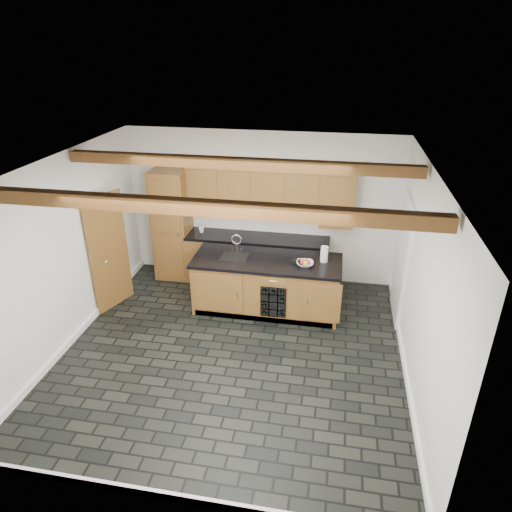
{
  "coord_description": "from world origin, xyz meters",
  "views": [
    {
      "loc": [
        1.33,
        -5.38,
        4.25
      ],
      "look_at": [
        0.21,
        0.8,
        1.22
      ],
      "focal_mm": 32.0,
      "sensor_mm": 36.0,
      "label": 1
    }
  ],
  "objects": [
    {
      "name": "faucet",
      "position": [
        -0.25,
        1.33,
        0.96
      ],
      "size": [
        0.45,
        0.4,
        0.34
      ],
      "color": "black",
      "rests_on": "island"
    },
    {
      "name": "back_cabinetry",
      "position": [
        -0.38,
        2.24,
        0.98
      ],
      "size": [
        3.65,
        0.62,
        2.2
      ],
      "color": "brown",
      "rests_on": "ground"
    },
    {
      "name": "mug",
      "position": [
        -1.09,
        2.22,
        0.98
      ],
      "size": [
        0.11,
        0.11,
        0.09
      ],
      "primitive_type": "imported",
      "rotation": [
        0.0,
        0.0,
        0.15
      ],
      "color": "white",
      "rests_on": "back_cabinetry"
    },
    {
      "name": "kitchen_scale",
      "position": [
        0.81,
        1.26,
        0.96
      ],
      "size": [
        0.23,
        0.18,
        0.06
      ],
      "rotation": [
        0.0,
        0.0,
        -0.39
      ],
      "color": "black",
      "rests_on": "island"
    },
    {
      "name": "paper_towel",
      "position": [
        1.23,
        1.4,
        1.06
      ],
      "size": [
        0.12,
        0.12,
        0.26
      ],
      "primitive_type": "cylinder",
      "color": "white",
      "rests_on": "island"
    },
    {
      "name": "fruit_bowl",
      "position": [
        0.93,
        1.19,
        0.96
      ],
      "size": [
        0.29,
        0.29,
        0.07
      ],
      "primitive_type": "imported",
      "rotation": [
        0.0,
        0.0,
        0.08
      ],
      "color": "silver",
      "rests_on": "island"
    },
    {
      "name": "ground",
      "position": [
        0.0,
        0.0,
        0.0
      ],
      "size": [
        5.0,
        5.0,
        0.0
      ],
      "primitive_type": "plane",
      "color": "black",
      "rests_on": "ground"
    },
    {
      "name": "fruit_cluster",
      "position": [
        0.93,
        1.19,
        1.0
      ],
      "size": [
        0.16,
        0.17,
        0.07
      ],
      "color": "red",
      "rests_on": "fruit_bowl"
    },
    {
      "name": "room_shell",
      "position": [
        -0.09,
        0.53,
        1.53
      ],
      "size": [
        5.01,
        5.0,
        5.0
      ],
      "color": "white",
      "rests_on": "ground"
    },
    {
      "name": "island",
      "position": [
        0.31,
        1.28,
        0.46
      ],
      "size": [
        2.48,
        0.96,
        0.93
      ],
      "color": "brown",
      "rests_on": "ground"
    }
  ]
}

